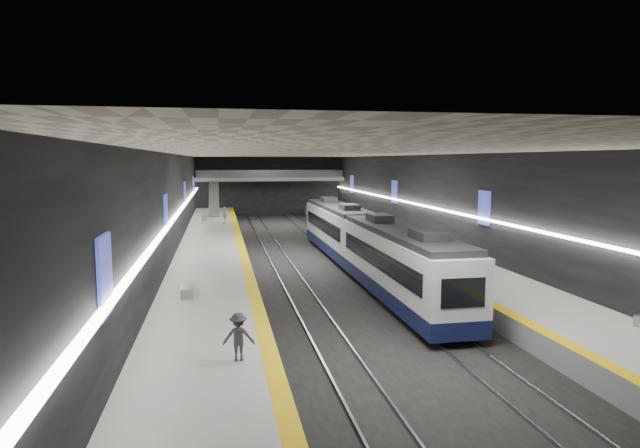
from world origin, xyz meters
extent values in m
plane|color=black|center=(0.00, 0.00, 0.00)|extent=(70.00, 70.00, 0.00)
cube|color=beige|center=(0.00, 0.00, 8.00)|extent=(20.00, 70.00, 0.04)
cube|color=black|center=(-10.00, 0.00, 4.00)|extent=(0.04, 70.00, 8.00)
cube|color=black|center=(10.00, 0.00, 4.00)|extent=(0.04, 70.00, 8.00)
cube|color=black|center=(0.00, 35.00, 4.00)|extent=(20.00, 0.04, 8.00)
cube|color=slate|center=(-7.50, 0.00, 0.50)|extent=(5.00, 70.00, 1.00)
cube|color=#B7B7B2|center=(-7.50, 0.00, 1.01)|extent=(5.00, 70.00, 0.02)
cube|color=yellow|center=(-5.30, 0.00, 1.02)|extent=(0.60, 70.00, 0.02)
cube|color=slate|center=(7.50, 0.00, 0.50)|extent=(5.00, 70.00, 1.00)
cube|color=#B7B7B2|center=(7.50, 0.00, 1.01)|extent=(5.00, 70.00, 0.02)
cube|color=yellow|center=(5.30, 0.00, 1.02)|extent=(0.60, 70.00, 0.02)
cube|color=gray|center=(-3.22, 0.00, 0.06)|extent=(0.08, 70.00, 0.12)
cube|color=gray|center=(-1.78, 0.00, 0.06)|extent=(0.08, 70.00, 0.12)
cube|color=gray|center=(1.78, 0.00, 0.06)|extent=(0.08, 70.00, 0.12)
cube|color=gray|center=(3.22, 0.00, 0.06)|extent=(0.08, 70.00, 0.12)
cube|color=#11163E|center=(2.50, -13.07, 0.75)|extent=(2.65, 15.00, 0.80)
cube|color=white|center=(2.50, -13.07, 2.40)|extent=(2.65, 15.00, 2.50)
cube|color=black|center=(2.50, -13.07, 3.80)|extent=(2.44, 14.25, 0.30)
cube|color=black|center=(2.50, -13.07, 2.45)|extent=(2.69, 13.20, 1.00)
cube|color=black|center=(2.50, -20.59, 2.35)|extent=(1.85, 0.05, 1.20)
cube|color=#11163E|center=(2.50, 1.93, 0.75)|extent=(2.65, 15.00, 0.80)
cube|color=white|center=(2.50, 1.93, 2.40)|extent=(2.65, 15.00, 2.50)
cube|color=black|center=(2.50, 1.93, 3.80)|extent=(2.44, 14.25, 0.30)
cube|color=black|center=(2.50, 1.93, 2.45)|extent=(2.69, 13.20, 1.00)
cube|color=black|center=(2.50, -5.59, 2.35)|extent=(1.85, 0.05, 1.20)
cube|color=#3C42B5|center=(-9.92, -25.00, 4.50)|extent=(0.10, 1.50, 2.20)
cube|color=#3C42B5|center=(-9.92, -8.00, 4.50)|extent=(0.10, 1.50, 2.20)
cube|color=#3C42B5|center=(-9.92, 10.00, 4.50)|extent=(0.10, 1.50, 2.20)
cube|color=#3C42B5|center=(-9.92, 27.00, 4.50)|extent=(0.10, 1.50, 2.20)
cube|color=#3C42B5|center=(9.92, -8.00, 4.50)|extent=(0.10, 1.50, 2.20)
cube|color=#3C42B5|center=(9.92, 10.00, 4.50)|extent=(0.10, 1.50, 2.20)
cube|color=#3C42B5|center=(9.92, 27.00, 4.50)|extent=(0.10, 1.50, 2.20)
cube|color=white|center=(-9.80, 0.00, 3.80)|extent=(0.25, 68.60, 0.12)
cube|color=white|center=(9.80, 0.00, 3.80)|extent=(0.25, 68.60, 0.12)
cube|color=gray|center=(0.00, 33.00, 5.00)|extent=(20.00, 3.00, 0.50)
cube|color=#47474C|center=(0.00, 31.55, 5.75)|extent=(19.60, 0.08, 1.00)
cube|color=#99999E|center=(-7.50, 26.00, 2.90)|extent=(1.20, 7.50, 3.92)
cube|color=#99999E|center=(-8.53, -13.50, 1.25)|extent=(0.66, 2.04, 0.49)
cube|color=#99999E|center=(-8.51, 19.32, 1.25)|extent=(0.61, 2.04, 0.50)
cube|color=#99999E|center=(9.36, 20.40, 1.22)|extent=(0.63, 1.83, 0.44)
imported|color=#B1424F|center=(7.06, -12.57, 1.77)|extent=(0.46, 0.61, 1.54)
imported|color=silver|center=(-6.36, 15.86, 1.88)|extent=(0.54, 1.07, 1.77)
imported|color=#3A3940|center=(-6.36, -22.65, 1.80)|extent=(1.09, 0.70, 1.60)
camera|label=1|loc=(-6.89, -39.75, 7.56)|focal=30.00mm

